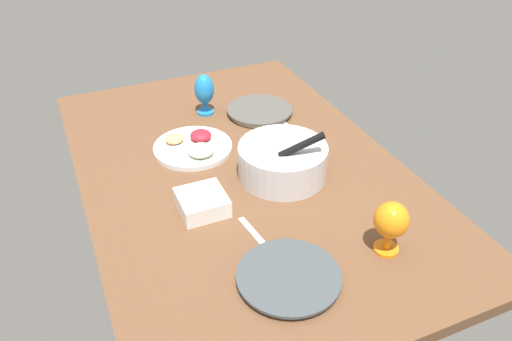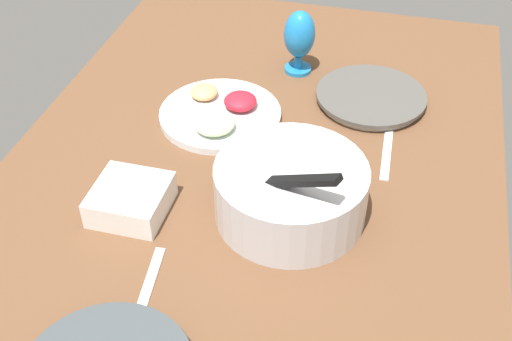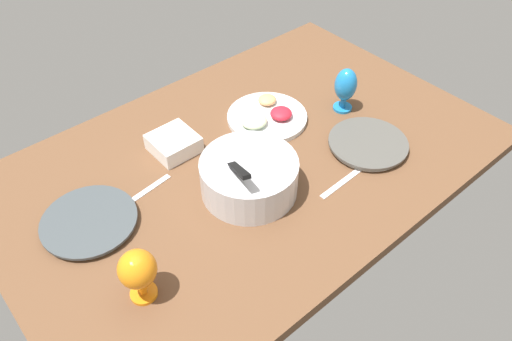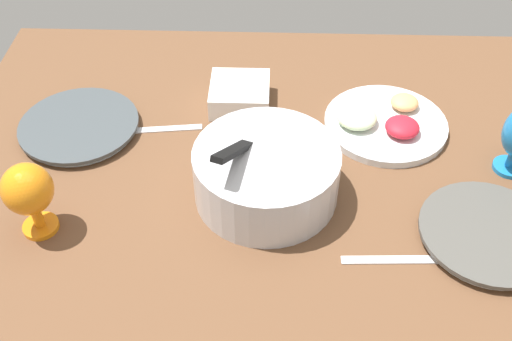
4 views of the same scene
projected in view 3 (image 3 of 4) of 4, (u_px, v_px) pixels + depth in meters
The scene contains 10 objects.
ground_plane at pixel (250, 162), 163.62cm from camera, with size 160.00×104.00×4.00cm, color brown.
dinner_plate_left at pixel (368, 144), 165.19cm from camera, with size 26.18×26.18×2.38cm.
dinner_plate_right at pixel (89, 222), 141.19cm from camera, with size 27.05×27.05×2.23cm.
mixing_bowl at pixel (249, 175), 147.62cm from camera, with size 29.02×29.02×18.57cm.
fruit_platter at pixel (267, 116), 175.30cm from camera, with size 28.03×28.03×5.24cm.
hurricane_glass_blue at pixel (346, 86), 174.46cm from camera, with size 7.82×7.82×16.47cm.
hurricane_glass_orange at pixel (138, 271), 118.66cm from camera, with size 9.44×9.44×15.82cm.
square_bowl_white at pixel (174, 143), 162.84cm from camera, with size 13.94×13.94×5.63cm.
fork_by_left_plate at pixel (342, 183), 153.65cm from camera, with size 18.00×1.80×0.60cm, color silver.
fork_by_right_plate at pixel (146, 191), 151.15cm from camera, with size 18.00×1.80×0.60cm, color silver.
Camera 3 is at (76.51, 92.19, 109.48)cm, focal length 35.23 mm.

